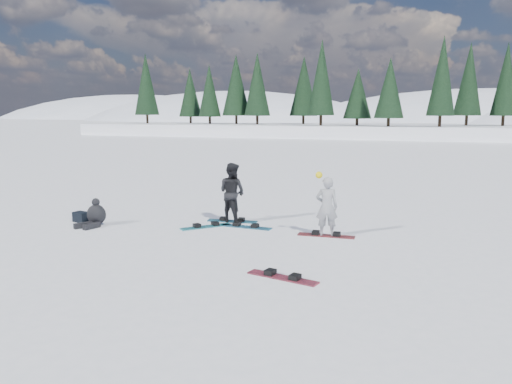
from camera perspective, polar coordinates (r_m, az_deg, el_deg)
ground at (r=11.96m, az=9.56°, el=-6.76°), size 420.00×420.00×0.00m
alpine_backdrop at (r=201.73m, az=15.09°, el=3.96°), size 412.50×227.00×53.20m
snowboarder_woman at (r=13.19m, az=8.08°, el=-1.63°), size 0.65×0.50×1.73m
snowboarder_man at (r=14.80m, az=-2.76°, el=-0.06°), size 1.03×0.91×1.77m
seated_rider at (r=15.14m, az=-17.89°, el=-2.53°), size 0.71×1.02×0.79m
gear_bag at (r=15.78m, az=-19.36°, el=-2.71°), size 0.51×0.40×0.30m
snowboard_woman at (r=13.36m, az=8.02°, el=-4.97°), size 1.51×0.35×0.03m
snowboard_man at (r=14.97m, az=-2.73°, el=-3.35°), size 1.52×0.46×0.03m
snowboard_loose_c at (r=14.21m, az=-1.16°, el=-4.02°), size 1.51×0.37×0.03m
snowboard_loose_b at (r=10.01m, az=3.04°, el=-9.74°), size 1.52×0.62×0.03m
snowboard_loose_a at (r=14.31m, az=-5.72°, el=-3.97°), size 1.22×1.29×0.03m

